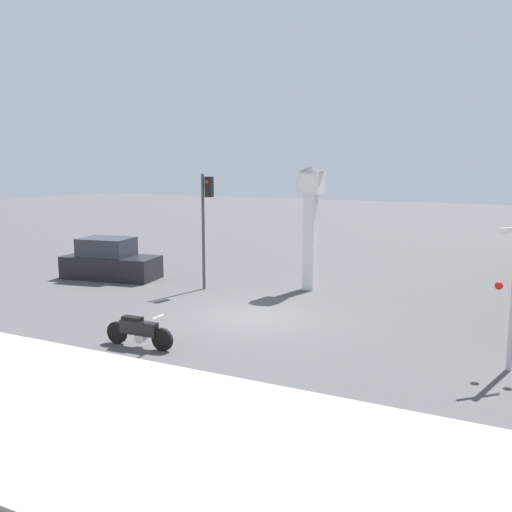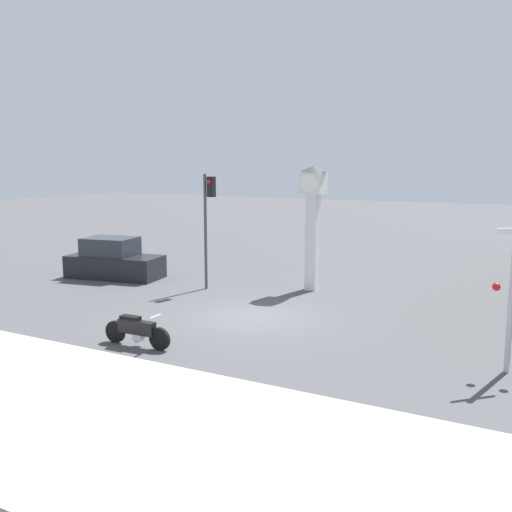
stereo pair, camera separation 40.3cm
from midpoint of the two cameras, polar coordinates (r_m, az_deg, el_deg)
name	(u,v)px [view 2 (the right image)]	position (r m, az deg, el deg)	size (l,w,h in m)	color
ground_plane	(253,317)	(19.07, 0.32, -6.11)	(120.00, 120.00, 0.00)	#4C4C4F
sidewalk_strip	(64,408)	(12.77, -17.76, -14.28)	(36.00, 6.00, 0.10)	#B2A893
motorcycle	(137,330)	(16.29, -11.15, -7.31)	(2.17, 0.47, 0.96)	black
clock_tower	(313,209)	(22.78, 6.21, 4.65)	(1.06, 1.06, 4.94)	white
traffic_light	(208,211)	(22.80, -4.31, 4.49)	(0.50, 0.35, 4.64)	#47474C
railroad_crossing_signal	(512,289)	(15.05, 24.95, -2.98)	(0.90, 0.82, 3.83)	#B7B7BC
parked_car	(114,261)	(26.12, -13.61, -0.49)	(4.44, 2.48, 1.80)	black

